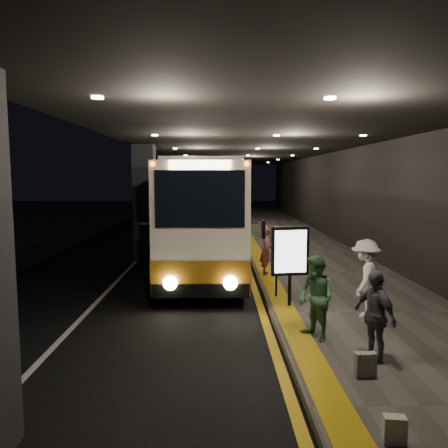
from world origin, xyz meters
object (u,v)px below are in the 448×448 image
object	(u,v)px
coach_main	(206,218)
info_sign	(290,253)
coach_third	(216,191)
passenger_waiting_grey	(374,316)
bag_polka	(365,365)
passenger_waiting_white	(365,278)
stanchion_post	(276,275)
passenger_boarding	(266,250)
bag_plain	(394,430)
passenger_waiting_green	(316,298)
coach_second	(212,194)

from	to	relation	value
coach_main	info_sign	world-z (taller)	coach_main
coach_third	info_sign	world-z (taller)	coach_third
coach_main	passenger_waiting_grey	bearing A→B (deg)	-71.13
bag_polka	info_sign	world-z (taller)	info_sign
passenger_waiting_white	bag_polka	size ratio (longest dim) A/B	4.49
coach_third	stanchion_post	world-z (taller)	coach_third
passenger_boarding	bag_plain	world-z (taller)	passenger_boarding
coach_main	bag_polka	world-z (taller)	coach_main
passenger_waiting_green	passenger_waiting_grey	world-z (taller)	passenger_waiting_green
passenger_waiting_green	stanchion_post	world-z (taller)	passenger_waiting_green
passenger_waiting_green	bag_plain	xyz separation A→B (m)	(0.19, -3.24, -0.64)
passenger_boarding	passenger_waiting_green	distance (m)	5.48
bag_polka	coach_third	bearing A→B (deg)	93.60
passenger_waiting_green	passenger_boarding	bearing A→B (deg)	156.72
coach_main	passenger_boarding	size ratio (longest dim) A/B	7.58
passenger_waiting_grey	stanchion_post	xyz separation A→B (m)	(-1.10, 3.87, -0.20)
coach_second	coach_third	world-z (taller)	coach_second
coach_third	passenger_waiting_grey	xyz separation A→B (m)	(2.74, -37.61, -0.79)
coach_second	stanchion_post	distance (m)	20.73
passenger_boarding	passenger_waiting_white	distance (m)	4.49
passenger_boarding	bag_polka	world-z (taller)	passenger_boarding
bag_polka	info_sign	bearing A→B (deg)	98.52
coach_third	passenger_waiting_green	world-z (taller)	coach_third
info_sign	passenger_waiting_green	bearing A→B (deg)	-93.92
coach_main	passenger_boarding	bearing A→B (deg)	-50.65
coach_main	coach_second	xyz separation A→B (m)	(-0.04, 15.70, 0.23)
coach_second	bag_polka	bearing A→B (deg)	-85.49
passenger_waiting_green	passenger_waiting_grey	distance (m)	1.22
coach_third	bag_plain	size ratio (longest dim) A/B	35.95
coach_second	info_sign	world-z (taller)	coach_second
passenger_waiting_white	passenger_waiting_grey	world-z (taller)	passenger_waiting_white
passenger_waiting_grey	passenger_waiting_white	bearing A→B (deg)	142.16
passenger_waiting_green	bag_plain	world-z (taller)	passenger_waiting_green
passenger_boarding	bag_plain	size ratio (longest dim) A/B	4.80
passenger_waiting_green	info_sign	distance (m)	2.19
passenger_waiting_green	coach_third	bearing A→B (deg)	156.31
bag_plain	stanchion_post	xyz separation A→B (m)	(-0.54, 6.14, 0.41)
bag_plain	stanchion_post	world-z (taller)	stanchion_post
info_sign	coach_second	bearing A→B (deg)	88.16
coach_second	passenger_waiting_white	world-z (taller)	coach_second
bag_plain	info_sign	distance (m)	5.49
coach_second	coach_main	bearing A→B (deg)	-91.51
passenger_waiting_grey	stanchion_post	bearing A→B (deg)	173.29
stanchion_post	passenger_waiting_green	bearing A→B (deg)	-83.15
coach_third	passenger_boarding	size ratio (longest dim) A/B	7.49
coach_third	coach_second	bearing A→B (deg)	-88.26
bag_polka	bag_plain	bearing A→B (deg)	-97.75
coach_main	bag_polka	size ratio (longest dim) A/B	30.35
passenger_waiting_green	stanchion_post	distance (m)	2.94
passenger_waiting_green	bag_plain	distance (m)	3.30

